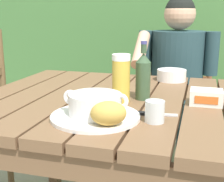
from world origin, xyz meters
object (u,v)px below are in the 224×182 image
at_px(chair_near_diner, 177,103).
at_px(diner_bowl, 171,75).
at_px(soup_bowl, 95,104).
at_px(table_knife, 151,114).
at_px(beer_glass, 121,78).
at_px(water_glass_small, 155,111).
at_px(beer_bottle, 143,75).
at_px(serving_plate, 95,116).
at_px(person_eating, 176,76).
at_px(bread_roll, 108,113).
at_px(butter_tub, 206,97).

relative_size(chair_near_diner, diner_bowl, 6.51).
relative_size(soup_bowl, table_knife, 1.52).
distance_m(beer_glass, water_glass_small, 0.26).
height_order(beer_glass, beer_bottle, beer_bottle).
relative_size(soup_bowl, beer_bottle, 0.96).
relative_size(water_glass_small, table_knife, 0.47).
height_order(chair_near_diner, water_glass_small, chair_near_diner).
xyz_separation_m(serving_plate, table_knife, (0.17, 0.08, -0.00)).
bearing_deg(person_eating, bread_roll, -95.88).
height_order(beer_glass, butter_tub, beer_glass).
bearing_deg(beer_glass, serving_plate, -98.52).
xyz_separation_m(serving_plate, beer_glass, (0.03, 0.21, 0.09)).
xyz_separation_m(soup_bowl, table_knife, (0.17, 0.08, -0.05)).
relative_size(serving_plate, beer_glass, 1.59).
height_order(beer_bottle, butter_tub, beer_bottle).
height_order(soup_bowl, butter_tub, soup_bowl).
relative_size(serving_plate, soup_bowl, 1.32).
bearing_deg(beer_glass, soup_bowl, -98.52).
xyz_separation_m(beer_bottle, butter_tub, (0.24, -0.01, -0.07)).
distance_m(butter_tub, table_knife, 0.26).
bearing_deg(diner_bowl, serving_plate, -105.45).
bearing_deg(serving_plate, beer_glass, 81.48).
bearing_deg(serving_plate, butter_tub, 37.05).
height_order(chair_near_diner, serving_plate, chair_near_diner).
distance_m(chair_near_diner, water_glass_small, 1.23).
bearing_deg(water_glass_small, serving_plate, -174.89).
bearing_deg(bread_roll, chair_near_diner, 84.91).
relative_size(person_eating, butter_tub, 10.00).
bearing_deg(beer_bottle, serving_plate, -111.23).
bearing_deg(person_eating, water_glass_small, -89.34).
bearing_deg(diner_bowl, bread_roll, -98.76).
xyz_separation_m(chair_near_diner, soup_bowl, (-0.18, -1.21, 0.33)).
distance_m(beer_bottle, water_glass_small, 0.28).
xyz_separation_m(person_eating, bread_roll, (-0.11, -1.09, 0.09)).
bearing_deg(soup_bowl, butter_tub, 37.05).
relative_size(serving_plate, beer_bottle, 1.27).
xyz_separation_m(beer_glass, butter_tub, (0.32, 0.05, -0.06)).
distance_m(beer_glass, diner_bowl, 0.48).
distance_m(bread_roll, beer_bottle, 0.36).
bearing_deg(bread_roll, serving_plate, 130.60).
xyz_separation_m(person_eating, butter_tub, (0.17, -0.74, 0.07)).
relative_size(bread_roll, water_glass_small, 1.86).
relative_size(beer_glass, water_glass_small, 2.67).
bearing_deg(beer_glass, chair_near_diner, 81.33).
bearing_deg(beer_bottle, soup_bowl, -111.23).
relative_size(beer_bottle, diner_bowl, 1.58).
xyz_separation_m(soup_bowl, beer_glass, (0.03, 0.21, 0.04)).
bearing_deg(diner_bowl, soup_bowl, -105.45).
xyz_separation_m(bread_roll, butter_tub, (0.28, 0.34, -0.02)).
xyz_separation_m(beer_bottle, water_glass_small, (0.09, -0.26, -0.06)).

